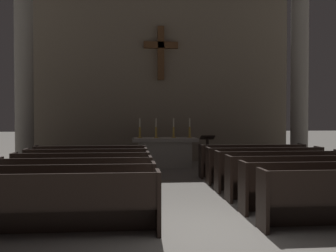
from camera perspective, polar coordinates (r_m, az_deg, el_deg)
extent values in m
plane|color=gray|center=(6.58, 5.84, -14.16)|extent=(80.00, 80.00, 0.00)
cube|color=black|center=(6.44, -14.80, -10.66)|extent=(2.89, 0.40, 0.05)
cube|color=black|center=(6.17, -15.16, -8.59)|extent=(2.89, 0.05, 0.50)
cube|color=black|center=(6.67, -14.54, -12.23)|extent=(2.89, 0.04, 0.40)
cube|color=black|center=(6.35, -1.36, -10.33)|extent=(0.06, 0.50, 0.95)
cube|color=black|center=(7.49, -13.45, -8.94)|extent=(2.89, 0.40, 0.05)
cube|color=black|center=(7.23, -13.71, -7.11)|extent=(2.89, 0.05, 0.50)
cube|color=black|center=(7.71, -13.25, -10.34)|extent=(2.89, 0.04, 0.40)
cube|color=black|center=(7.41, -1.97, -8.62)|extent=(0.06, 0.50, 0.95)
cube|color=black|center=(8.55, -12.44, -7.64)|extent=(2.89, 0.40, 0.05)
cube|color=black|center=(8.29, -12.64, -6.00)|extent=(2.89, 0.05, 0.50)
cube|color=black|center=(8.76, -12.29, -8.90)|extent=(2.89, 0.04, 0.40)
cube|color=black|center=(8.47, -2.43, -7.34)|extent=(0.06, 0.50, 0.95)
cube|color=black|center=(9.61, -11.65, -6.62)|extent=(2.89, 0.40, 0.05)
cube|color=black|center=(9.36, -11.81, -5.15)|extent=(2.89, 0.05, 0.50)
cube|color=black|center=(9.82, -11.53, -7.77)|extent=(2.89, 0.04, 0.40)
cube|color=black|center=(9.54, -2.78, -6.35)|extent=(0.06, 0.50, 0.95)
cube|color=black|center=(9.86, -20.27, -6.19)|extent=(0.06, 0.50, 0.95)
cube|color=black|center=(10.68, -11.03, -5.81)|extent=(2.89, 0.40, 0.05)
cube|color=black|center=(10.43, -11.15, -4.46)|extent=(2.89, 0.05, 0.50)
cube|color=black|center=(10.89, -10.93, -6.86)|extent=(2.89, 0.04, 0.40)
cube|color=black|center=(10.62, -3.06, -5.56)|extent=(0.06, 0.50, 0.95)
cube|color=black|center=(10.90, -18.81, -5.45)|extent=(0.06, 0.50, 0.95)
cube|color=black|center=(11.75, -10.52, -5.14)|extent=(2.89, 0.40, 0.05)
cube|color=black|center=(11.50, -10.62, -3.91)|extent=(2.89, 0.05, 0.50)
cube|color=black|center=(11.96, -10.44, -6.11)|extent=(2.89, 0.04, 0.40)
cube|color=black|center=(11.69, -3.28, -4.91)|extent=(0.06, 0.50, 0.95)
cube|color=black|center=(11.95, -17.61, -4.84)|extent=(0.06, 0.50, 0.95)
cube|color=black|center=(6.65, 12.78, -9.81)|extent=(0.06, 0.50, 0.95)
cube|color=black|center=(8.22, 20.22, -8.06)|extent=(2.89, 0.40, 0.05)
cube|color=black|center=(7.98, 20.94, -6.36)|extent=(2.89, 0.05, 0.50)
cube|color=black|center=(8.42, 19.67, -9.39)|extent=(2.89, 0.04, 0.40)
cube|color=black|center=(7.67, 10.21, -8.29)|extent=(0.06, 0.50, 0.95)
cube|color=black|center=(9.19, 17.27, -7.03)|extent=(2.89, 0.40, 0.05)
cube|color=black|center=(8.95, 17.84, -5.49)|extent=(2.89, 0.05, 0.50)
cube|color=black|center=(9.39, 16.83, -8.23)|extent=(2.89, 0.04, 0.40)
cube|color=black|center=(8.71, 8.27, -7.12)|extent=(0.06, 0.50, 0.95)
cube|color=black|center=(10.19, 14.90, -6.18)|extent=(2.89, 0.40, 0.05)
cube|color=black|center=(9.95, 15.36, -4.78)|extent=(2.89, 0.05, 0.50)
cube|color=black|center=(10.39, 14.54, -7.29)|extent=(2.89, 0.04, 0.40)
cube|color=black|center=(9.75, 6.75, -6.19)|extent=(0.06, 0.50, 0.95)
cube|color=black|center=(11.20, 12.96, -5.48)|extent=(2.89, 0.40, 0.05)
cube|color=black|center=(10.96, 13.34, -4.19)|extent=(2.89, 0.05, 0.50)
cube|color=black|center=(11.40, 12.66, -6.50)|extent=(2.89, 0.04, 0.40)
cube|color=black|center=(10.80, 5.52, -5.44)|extent=(0.06, 0.50, 0.95)
cube|color=black|center=(11.73, 19.87, -4.97)|extent=(0.06, 0.50, 0.95)
cube|color=black|center=(12.23, 11.35, -4.89)|extent=(2.89, 0.40, 0.05)
cube|color=black|center=(11.99, 11.67, -3.70)|extent=(2.89, 0.05, 0.50)
cube|color=black|center=(12.42, 11.10, -5.83)|extent=(2.89, 0.04, 0.40)
cube|color=black|center=(11.86, 4.52, -4.82)|extent=(0.06, 0.50, 0.95)
cube|color=black|center=(12.71, 17.77, -4.46)|extent=(0.06, 0.50, 0.95)
cube|color=#9E998E|center=(14.11, -18.95, -5.42)|extent=(0.81, 0.81, 0.20)
cylinder|color=#9E998E|center=(14.09, -19.06, 7.49)|extent=(0.58, 0.58, 6.54)
cube|color=#9E998E|center=(14.89, 17.42, -5.05)|extent=(0.81, 0.81, 0.20)
cylinder|color=#9E998E|center=(14.88, 17.51, 7.18)|extent=(0.58, 0.58, 6.54)
cube|color=#A8A399|center=(14.22, -0.43, -3.91)|extent=(1.76, 0.72, 0.88)
cube|color=#A8A399|center=(14.18, -0.43, -1.90)|extent=(2.20, 0.90, 0.12)
cube|color=silver|center=(14.18, -0.43, -1.63)|extent=(2.09, 0.85, 0.01)
cylinder|color=#B79338|center=(14.13, -3.87, -1.58)|extent=(0.16, 0.16, 0.02)
cylinder|color=#B79338|center=(14.12, -3.87, -0.89)|extent=(0.07, 0.07, 0.37)
cylinder|color=silver|center=(14.11, -3.87, 0.46)|extent=(0.04, 0.04, 0.30)
cylinder|color=#B79338|center=(14.15, -1.64, -1.57)|extent=(0.16, 0.16, 0.02)
cylinder|color=#B79338|center=(14.15, -1.64, -0.88)|extent=(0.07, 0.07, 0.37)
cylinder|color=silver|center=(14.14, -1.64, 0.47)|extent=(0.04, 0.04, 0.30)
cylinder|color=#B79338|center=(14.21, 0.77, -1.56)|extent=(0.16, 0.16, 0.02)
cylinder|color=#B79338|center=(14.20, 0.78, -0.87)|extent=(0.07, 0.07, 0.37)
cylinder|color=silver|center=(14.19, 0.78, 0.47)|extent=(0.04, 0.04, 0.30)
cylinder|color=#B79338|center=(14.28, 2.97, -1.55)|extent=(0.16, 0.16, 0.02)
cylinder|color=#B79338|center=(14.27, 2.97, -0.86)|extent=(0.07, 0.07, 0.37)
cylinder|color=silver|center=(14.26, 2.97, 0.47)|extent=(0.04, 0.04, 0.30)
cube|color=gray|center=(16.27, -1.06, 8.47)|extent=(9.97, 0.25, 7.51)
cube|color=brown|center=(16.07, -0.99, 9.90)|extent=(0.24, 0.24, 2.03)
cube|color=brown|center=(16.12, -0.99, 10.97)|extent=(1.30, 0.24, 0.24)
cylinder|color=black|center=(13.25, 5.38, -6.14)|extent=(0.36, 0.36, 0.04)
cylinder|color=black|center=(13.20, 5.38, -3.96)|extent=(0.10, 0.10, 1.05)
cube|color=black|center=(13.16, 5.39, -1.56)|extent=(0.44, 0.31, 0.15)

